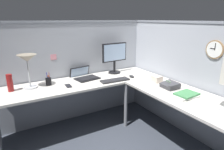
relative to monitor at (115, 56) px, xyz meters
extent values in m
plane|color=#383D47|center=(-0.24, -0.64, -1.02)|extent=(6.80, 6.80, 0.00)
cube|color=#999EA8|center=(-0.61, 0.23, -0.25)|extent=(2.57, 0.10, 1.55)
cube|color=gray|center=(-0.61, 0.23, 0.54)|extent=(2.57, 0.12, 0.03)
cube|color=#999EA8|center=(0.63, -0.90, -0.25)|extent=(0.10, 2.37, 1.55)
cube|color=gray|center=(0.63, -0.90, 0.54)|extent=(0.12, 2.37, 0.03)
cube|color=beige|center=(-0.62, -0.17, -0.31)|extent=(2.35, 0.66, 0.03)
cube|color=beige|center=(0.23, -1.24, -0.31)|extent=(0.66, 1.49, 0.03)
cylinder|color=slate|center=(-0.08, -0.48, -0.67)|extent=(0.05, 0.05, 0.70)
cylinder|color=black|center=(0.00, 0.00, -0.28)|extent=(0.20, 0.20, 0.02)
cylinder|color=black|center=(0.00, 0.00, -0.18)|extent=(0.04, 0.04, 0.20)
cube|color=black|center=(0.00, 0.00, 0.06)|extent=(0.46, 0.07, 0.30)
cube|color=#99B2D1|center=(0.00, -0.02, 0.06)|extent=(0.42, 0.04, 0.26)
cube|color=black|center=(-0.53, -0.09, -0.29)|extent=(0.38, 0.30, 0.02)
cube|color=black|center=(-0.53, -0.09, -0.28)|extent=(0.32, 0.23, 0.00)
cube|color=black|center=(-0.57, 0.14, -0.25)|extent=(0.35, 0.13, 0.22)
cube|color=#99B2D1|center=(-0.57, 0.13, -0.25)|extent=(0.31, 0.11, 0.18)
cube|color=#232326|center=(-0.22, -0.38, -0.28)|extent=(0.44, 0.16, 0.02)
ellipsoid|color=#232326|center=(0.10, -0.35, -0.28)|extent=(0.06, 0.10, 0.03)
cylinder|color=#B7BABF|center=(-1.33, -0.07, -0.29)|extent=(0.17, 0.17, 0.02)
cylinder|color=#B7BABF|center=(-1.33, -0.07, -0.09)|extent=(0.02, 0.02, 0.38)
cone|color=gray|center=(-1.33, -0.07, 0.11)|extent=(0.24, 0.24, 0.09)
cylinder|color=black|center=(-1.10, -0.07, -0.24)|extent=(0.08, 0.08, 0.10)
cylinder|color=#1E1EB2|center=(-1.11, -0.06, -0.18)|extent=(0.01, 0.02, 0.13)
cylinder|color=#B21E1E|center=(-1.08, -0.08, -0.18)|extent=(0.01, 0.01, 0.13)
cylinder|color=#D8591E|center=(-1.09, -0.06, -0.17)|extent=(0.03, 0.03, 0.01)
cube|color=black|center=(-0.88, -0.26, -0.29)|extent=(0.07, 0.15, 0.01)
cylinder|color=maroon|center=(-1.56, -0.07, -0.18)|extent=(0.07, 0.07, 0.22)
cube|color=#38383D|center=(0.25, -0.99, -0.26)|extent=(0.20, 0.21, 0.10)
cube|color=#8CA58C|center=(0.25, -0.97, -0.22)|extent=(0.02, 0.09, 0.04)
cube|color=#38383D|center=(0.25, -1.08, -0.24)|extent=(0.19, 0.05, 0.04)
cube|color=silver|center=(0.19, -1.29, -0.28)|extent=(0.29, 0.23, 0.02)
cube|color=#3F7F4C|center=(0.21, -1.30, -0.26)|extent=(0.27, 0.21, 0.02)
cube|color=beige|center=(0.28, -0.72, -0.25)|extent=(0.12, 0.12, 0.09)
cylinder|color=olive|center=(0.57, -1.34, 0.24)|extent=(0.03, 0.22, 0.22)
cylinder|color=white|center=(0.56, -1.34, 0.24)|extent=(0.00, 0.19, 0.19)
cube|color=black|center=(0.55, -1.32, 0.25)|extent=(0.00, 0.06, 0.01)
cube|color=black|center=(0.55, -1.35, 0.27)|extent=(0.00, 0.01, 0.08)
cube|color=pink|center=(-0.94, 0.18, 0.04)|extent=(0.09, 0.00, 0.08)
camera|label=1|loc=(-1.60, -2.67, 0.59)|focal=30.86mm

